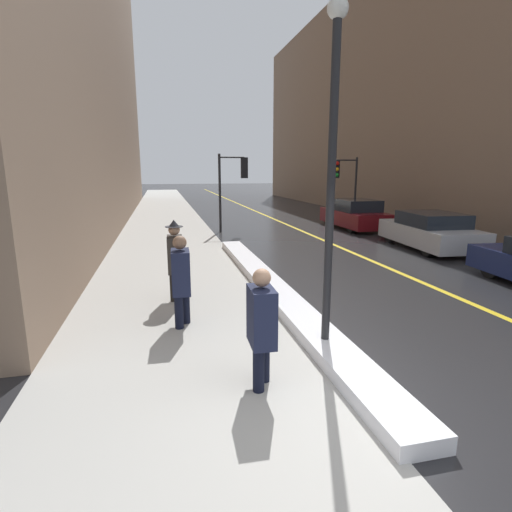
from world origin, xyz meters
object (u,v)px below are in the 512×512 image
at_px(traffic_light_far, 343,176).
at_px(parked_car_silver, 430,231).
at_px(lamp_post, 332,154).
at_px(pedestrian_with_shoulder_bag, 181,277).
at_px(pedestrian_in_fedora, 175,257).
at_px(pedestrian_nearside, 261,323).
at_px(traffic_light_near, 235,176).
at_px(parked_car_maroon, 355,215).

height_order(traffic_light_far, parked_car_silver, traffic_light_far).
distance_m(lamp_post, pedestrian_with_shoulder_bag, 3.27).
height_order(lamp_post, pedestrian_in_fedora, lamp_post).
relative_size(pedestrian_nearside, pedestrian_in_fedora, 0.91).
height_order(traffic_light_near, parked_car_maroon, traffic_light_near).
relative_size(pedestrian_in_fedora, parked_car_maroon, 0.40).
bearing_deg(pedestrian_with_shoulder_bag, parked_car_silver, 122.87).
bearing_deg(traffic_light_far, pedestrian_in_fedora, 53.76).
bearing_deg(pedestrian_nearside, pedestrian_with_shoulder_bag, -157.33).
bearing_deg(pedestrian_nearside, traffic_light_far, 153.42).
height_order(pedestrian_nearside, pedestrian_in_fedora, pedestrian_in_fedora).
relative_size(traffic_light_near, pedestrian_in_fedora, 1.99).
distance_m(pedestrian_in_fedora, parked_car_silver, 9.72).
xyz_separation_m(pedestrian_nearside, pedestrian_in_fedora, (-0.91, 3.80, 0.08)).
bearing_deg(traffic_light_near, traffic_light_far, 18.66).
distance_m(pedestrian_in_fedora, parked_car_maroon, 12.54).
bearing_deg(lamp_post, traffic_light_far, 63.99).
bearing_deg(pedestrian_in_fedora, pedestrian_with_shoulder_bag, 3.57).
relative_size(lamp_post, pedestrian_nearside, 3.14).
xyz_separation_m(lamp_post, traffic_light_far, (6.85, 14.05, -0.50)).
relative_size(pedestrian_nearside, parked_car_maroon, 0.36).
xyz_separation_m(traffic_light_far, pedestrian_with_shoulder_bag, (-8.91, -12.51, -1.52)).
relative_size(pedestrian_nearside, parked_car_silver, 0.36).
height_order(traffic_light_near, traffic_light_far, traffic_light_near).
distance_m(traffic_light_near, pedestrian_in_fedora, 10.01).
distance_m(traffic_light_near, parked_car_maroon, 5.97).
relative_size(traffic_light_far, pedestrian_in_fedora, 1.96).
distance_m(traffic_light_near, parked_car_silver, 8.36).
bearing_deg(traffic_light_near, pedestrian_nearside, -95.33).
xyz_separation_m(lamp_post, parked_car_silver, (6.84, 6.86, -2.32)).
xyz_separation_m(pedestrian_nearside, parked_car_silver, (8.03, 7.62, -0.25)).
relative_size(lamp_post, pedestrian_in_fedora, 2.84).
bearing_deg(traffic_light_far, parked_car_maroon, 85.41).
relative_size(lamp_post, traffic_light_near, 1.43).
bearing_deg(parked_car_maroon, lamp_post, 151.51).
distance_m(pedestrian_nearside, pedestrian_in_fedora, 3.91).
relative_size(pedestrian_with_shoulder_bag, pedestrian_in_fedora, 0.95).
xyz_separation_m(lamp_post, traffic_light_near, (0.92, 12.47, -0.46)).
bearing_deg(parked_car_maroon, pedestrian_with_shoulder_bag, 140.78).
relative_size(traffic_light_near, pedestrian_nearside, 2.20).
relative_size(traffic_light_near, pedestrian_with_shoulder_bag, 2.10).
distance_m(lamp_post, parked_car_silver, 9.96).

